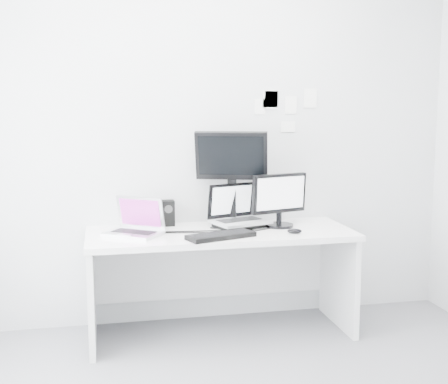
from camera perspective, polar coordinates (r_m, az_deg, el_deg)
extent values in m
plane|color=silver|center=(4.28, -1.28, 5.33)|extent=(3.60, 0.00, 3.60)
cube|color=white|center=(4.11, -0.33, -8.76)|extent=(1.80, 0.70, 0.73)
cube|color=silver|center=(3.90, -8.84, -2.31)|extent=(0.43, 0.41, 0.26)
cube|color=black|center=(4.20, -5.44, -2.04)|extent=(0.11, 0.11, 0.18)
cube|color=#A2A4A9|center=(4.11, 1.60, -1.32)|extent=(0.45, 0.40, 0.31)
cube|color=black|center=(4.17, 0.74, 1.45)|extent=(0.54, 0.33, 0.69)
cube|color=black|center=(4.14, 5.42, -0.73)|extent=(0.46, 0.30, 0.39)
cube|color=black|center=(3.80, -0.30, -4.25)|extent=(0.48, 0.30, 0.03)
ellipsoid|color=black|center=(3.97, 6.83, -3.77)|extent=(0.11, 0.09, 0.03)
cube|color=white|center=(4.37, 4.59, 8.91)|extent=(0.10, 0.00, 0.14)
cube|color=white|center=(4.42, 6.47, 8.36)|extent=(0.09, 0.00, 0.13)
cube|color=white|center=(4.47, 8.33, 8.96)|extent=(0.10, 0.00, 0.14)
cube|color=white|center=(4.42, 6.19, 6.29)|extent=(0.11, 0.00, 0.08)
cube|color=white|center=(4.35, 3.50, 8.24)|extent=(0.08, 0.00, 0.11)
cube|color=white|center=(4.37, 4.50, 8.94)|extent=(0.12, 0.00, 0.12)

